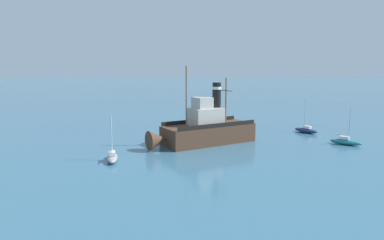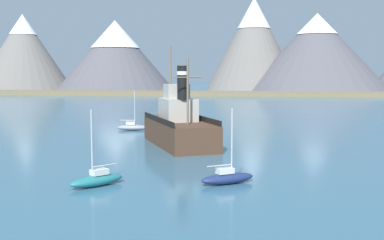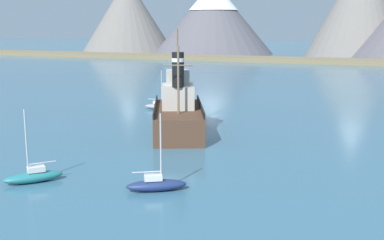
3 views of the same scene
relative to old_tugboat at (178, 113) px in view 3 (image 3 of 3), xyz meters
name	(u,v)px [view 3 (image 3 of 3)]	position (x,y,z in m)	size (l,w,h in m)	color
ground_plane	(179,132)	(0.15, -0.15, -1.83)	(600.00, 600.00, 0.00)	#38667F
mountain_ridge	(325,14)	(-2.88, 128.39, 12.27)	(184.38, 58.59, 33.55)	slate
shoreline_strip	(319,61)	(0.15, 97.22, -1.23)	(240.00, 12.00, 1.20)	#7A6B4C
old_tugboat	(178,113)	(0.00, 0.00, 0.00)	(9.12, 14.48, 9.90)	#4C3323
sailboat_teal	(34,176)	(-2.51, -17.74, -1.40)	(3.31, 3.60, 4.90)	#23757A
sailboat_grey	(159,106)	(-7.32, 10.78, -1.40)	(3.90, 1.51, 4.90)	gray
sailboat_navy	(156,184)	(5.71, -16.16, -1.40)	(3.80, 2.97, 4.90)	navy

